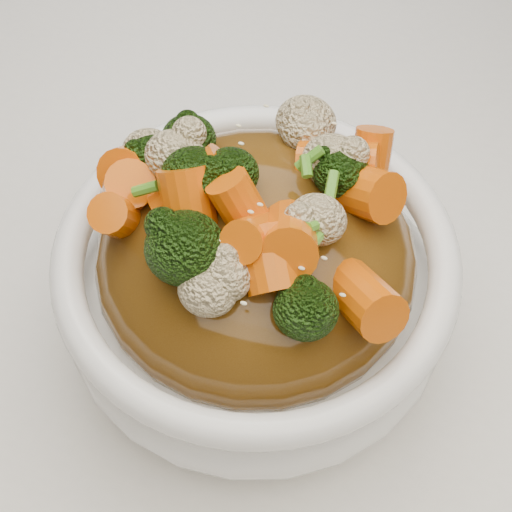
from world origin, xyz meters
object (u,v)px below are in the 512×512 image
at_px(bowl, 256,289).
at_px(carrots, 256,184).
at_px(dining_table, 284,473).
at_px(broccoli, 256,185).

height_order(bowl, carrots, carrots).
bearing_deg(dining_table, carrots, -109.54).
height_order(dining_table, bowl, bowl).
bearing_deg(bowl, broccoli, 0.00).
bearing_deg(bowl, carrots, 0.00).
height_order(carrots, broccoli, carrots).
distance_m(dining_table, broccoli, 0.52).
xyz_separation_m(carrots, broccoli, (0.00, 0.00, -0.00)).
height_order(bowl, broccoli, broccoli).
relative_size(dining_table, carrots, 6.43).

